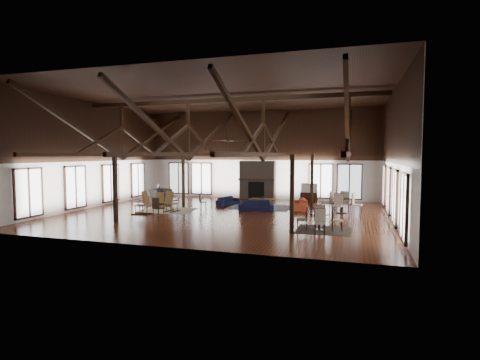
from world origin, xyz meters
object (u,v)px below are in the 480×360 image
(sofa_navy_left, at_px, (228,201))
(tv_console, at_px, (309,197))
(cafe_table_near, at_px, (320,219))
(armchair, at_px, (160,195))
(sofa_orange, at_px, (299,204))
(sofa_navy_front, at_px, (256,206))
(cafe_table_far, at_px, (342,203))
(coffee_table, at_px, (261,200))

(sofa_navy_left, distance_m, tv_console, 5.60)
(sofa_navy_left, bearing_deg, cafe_table_near, -117.18)
(sofa_navy_left, height_order, armchair, armchair)
(sofa_orange, bearing_deg, sofa_navy_front, -73.04)
(sofa_orange, relative_size, cafe_table_near, 1.04)
(armchair, bearing_deg, cafe_table_near, -95.22)
(armchair, xyz_separation_m, tv_console, (9.35, 2.81, -0.11))
(sofa_navy_front, height_order, armchair, armchair)
(sofa_orange, bearing_deg, cafe_table_far, 55.97)
(sofa_navy_left, bearing_deg, sofa_navy_front, -110.33)
(sofa_navy_front, distance_m, coffee_table, 1.37)
(sofa_navy_left, height_order, coffee_table, coffee_table)
(coffee_table, xyz_separation_m, cafe_table_far, (4.52, -0.85, 0.09))
(cafe_table_near, distance_m, tv_console, 9.63)
(cafe_table_near, bearing_deg, armchair, 148.37)
(coffee_table, distance_m, cafe_table_far, 4.60)
(sofa_navy_front, bearing_deg, sofa_orange, 16.73)
(cafe_table_near, relative_size, tv_console, 1.70)
(cafe_table_near, bearing_deg, sofa_navy_left, 134.42)
(sofa_navy_front, relative_size, coffee_table, 1.37)
(sofa_orange, distance_m, cafe_table_near, 5.87)
(cafe_table_near, xyz_separation_m, cafe_table_far, (0.71, 4.83, 0.06))
(cafe_table_far, height_order, tv_console, cafe_table_far)
(coffee_table, bearing_deg, sofa_orange, 5.37)
(sofa_orange, xyz_separation_m, cafe_table_near, (1.63, -5.64, 0.19))
(sofa_navy_left, bearing_deg, cafe_table_far, -82.20)
(armchair, distance_m, cafe_table_near, 12.77)
(cafe_table_far, bearing_deg, armchair, 170.81)
(sofa_orange, bearing_deg, sofa_navy_left, -110.68)
(sofa_navy_left, height_order, sofa_orange, sofa_orange)
(armchair, bearing_deg, sofa_navy_front, -82.12)
(armchair, relative_size, cafe_table_far, 0.56)
(cafe_table_far, xyz_separation_m, tv_console, (-2.24, 4.68, -0.26))
(sofa_navy_left, xyz_separation_m, coffee_table, (2.14, -0.40, 0.20))
(sofa_orange, distance_m, cafe_table_far, 2.49)
(cafe_table_near, bearing_deg, coffee_table, 123.88)
(tv_console, bearing_deg, armchair, -163.26)
(cafe_table_far, bearing_deg, coffee_table, 169.39)
(coffee_table, xyz_separation_m, tv_console, (2.28, 3.84, -0.17))
(sofa_navy_front, height_order, sofa_orange, sofa_orange)
(sofa_navy_front, distance_m, cafe_table_far, 4.50)
(sofa_navy_front, xyz_separation_m, cafe_table_near, (3.76, -4.31, 0.20))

